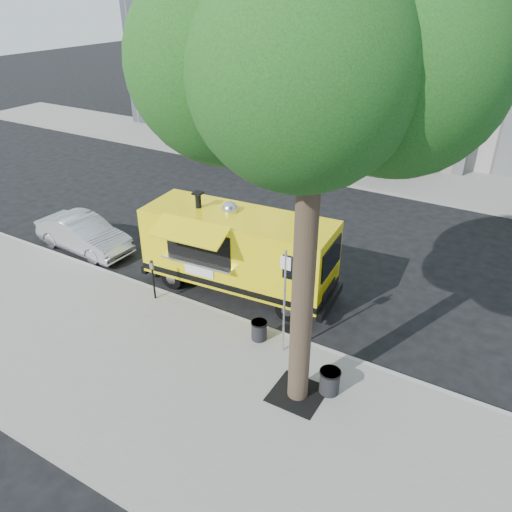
{
  "coord_description": "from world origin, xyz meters",
  "views": [
    {
      "loc": [
        6.2,
        -10.84,
        8.7
      ],
      "look_at": [
        -0.19,
        0.0,
        1.77
      ],
      "focal_mm": 35.0,
      "sensor_mm": 36.0,
      "label": 1
    }
  ],
  "objects": [
    {
      "name": "trash_bin_left",
      "position": [
        3.2,
        -2.34,
        0.48
      ],
      "size": [
        0.52,
        0.52,
        0.62
      ],
      "color": "black",
      "rests_on": "sidewalk"
    },
    {
      "name": "sign_post",
      "position": [
        1.55,
        -1.55,
        1.85
      ],
      "size": [
        0.28,
        0.06,
        3.0
      ],
      "color": "silver",
      "rests_on": "sidewalk"
    },
    {
      "name": "sedan",
      "position": [
        -7.49,
        0.0,
        0.64
      ],
      "size": [
        3.97,
        1.56,
        1.29
      ],
      "primitive_type": "imported",
      "rotation": [
        0.0,
        0.0,
        1.52
      ],
      "color": "silver",
      "rests_on": "ground"
    },
    {
      "name": "sidewalk",
      "position": [
        0.0,
        -4.0,
        0.07
      ],
      "size": [
        60.0,
        6.0,
        0.15
      ],
      "primitive_type": "cube",
      "color": "gray",
      "rests_on": "ground"
    },
    {
      "name": "parking_meter",
      "position": [
        -3.0,
        -1.35,
        0.98
      ],
      "size": [
        0.11,
        0.11,
        1.33
      ],
      "color": "black",
      "rests_on": "sidewalk"
    },
    {
      "name": "food_truck",
      "position": [
        -1.2,
        0.57,
        1.45
      ],
      "size": [
        6.39,
        3.25,
        3.08
      ],
      "rotation": [
        0.0,
        0.0,
        0.08
      ],
      "color": "yellow",
      "rests_on": "ground"
    },
    {
      "name": "trash_bin_right",
      "position": [
        0.76,
        -1.44,
        0.45
      ],
      "size": [
        0.46,
        0.46,
        0.55
      ],
      "color": "black",
      "rests_on": "sidewalk"
    },
    {
      "name": "ground",
      "position": [
        0.0,
        0.0,
        0.0
      ],
      "size": [
        120.0,
        120.0,
        0.0
      ],
      "primitive_type": "plane",
      "color": "black",
      "rests_on": "ground"
    },
    {
      "name": "far_tree_b",
      "position": [
        -1.0,
        12.7,
        3.83
      ],
      "size": [
        3.6,
        3.6,
        5.5
      ],
      "color": "#33261C",
      "rests_on": "far_sidewalk"
    },
    {
      "name": "tree_well",
      "position": [
        2.6,
        -2.8,
        0.15
      ],
      "size": [
        1.2,
        1.2,
        0.02
      ],
      "primitive_type": "cube",
      "color": "black",
      "rests_on": "sidewalk"
    },
    {
      "name": "curb",
      "position": [
        0.0,
        -0.93,
        0.07
      ],
      "size": [
        60.0,
        0.14,
        0.16
      ],
      "primitive_type": "cube",
      "color": "#999993",
      "rests_on": "ground"
    },
    {
      "name": "street_tree",
      "position": [
        2.6,
        -2.8,
        8.01
      ],
      "size": [
        4.68,
        4.68,
        10.27
      ],
      "color": "#33261C",
      "rests_on": "sidewalk"
    },
    {
      "name": "far_sidewalk",
      "position": [
        0.0,
        13.5,
        0.07
      ],
      "size": [
        60.0,
        5.0,
        0.15
      ],
      "primitive_type": "cube",
      "color": "gray",
      "rests_on": "ground"
    },
    {
      "name": "far_tree_a",
      "position": [
        -10.0,
        12.3,
        3.78
      ],
      "size": [
        3.42,
        3.42,
        5.36
      ],
      "color": "#33261C",
      "rests_on": "far_sidewalk"
    }
  ]
}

